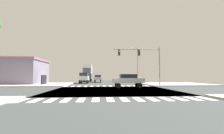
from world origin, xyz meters
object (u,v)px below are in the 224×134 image
at_px(suv_queued_2, 84,77).
at_px(sedan_crossing_1, 128,80).
at_px(street_lamp, 137,62).
at_px(sedan_middle_2, 98,78).
at_px(bank_building, 14,71).
at_px(traffic_signal_mast, 142,57).
at_px(box_truck_farside_1, 88,73).

bearing_deg(suv_queued_2, sedan_crossing_1, 118.40).
height_order(street_lamp, sedan_middle_2, street_lamp).
bearing_deg(bank_building, traffic_signal_mast, -17.25).
height_order(street_lamp, suv_queued_2, street_lamp).
distance_m(street_lamp, suv_queued_2, 14.23).
bearing_deg(box_truck_farside_1, sedan_middle_2, 119.61).
relative_size(street_lamp, suv_queued_2, 1.94).
height_order(bank_building, suv_queued_2, bank_building).
relative_size(traffic_signal_mast, sedan_crossing_1, 1.82).
xyz_separation_m(street_lamp, bank_building, (-26.53, -6.98, -2.74)).
distance_m(bank_building, sedan_middle_2, 18.27).
relative_size(traffic_signal_mast, sedan_middle_2, 1.82).
xyz_separation_m(traffic_signal_mast, bank_building, (-23.96, 7.44, -2.28)).
bearing_deg(traffic_signal_mast, box_truck_farside_1, 117.12).
bearing_deg(sedan_middle_2, street_lamp, 176.45).
relative_size(sedan_crossing_1, suv_queued_2, 0.93).
relative_size(suv_queued_2, sedan_middle_2, 1.07).
relative_size(street_lamp, bank_building, 0.70).
xyz_separation_m(street_lamp, box_truck_farside_1, (-12.97, 5.90, -2.70)).
distance_m(sedan_crossing_1, suv_queued_2, 15.69).
relative_size(bank_building, suv_queued_2, 2.75).
height_order(street_lamp, bank_building, street_lamp).
distance_m(suv_queued_2, sedan_middle_2, 5.86).
bearing_deg(traffic_signal_mast, sedan_middle_2, 116.21).
xyz_separation_m(bank_building, suv_queued_2, (13.56, 2.57, -1.13)).
bearing_deg(box_truck_farside_1, traffic_signal_mast, 117.12).
bearing_deg(box_truck_farside_1, sedan_crossing_1, 107.20).
distance_m(street_lamp, box_truck_farside_1, 14.50).
height_order(sedan_crossing_1, suv_queued_2, suv_queued_2).
xyz_separation_m(bank_building, box_truck_farside_1, (13.56, 12.87, 0.04)).
distance_m(traffic_signal_mast, sedan_crossing_1, 6.05).
bearing_deg(sedan_middle_2, box_truck_farside_1, -60.39).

